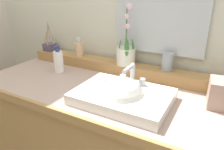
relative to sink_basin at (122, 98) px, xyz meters
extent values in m
cube|color=#B0988C|center=(-0.16, 0.11, -0.04)|extent=(1.51, 0.63, 0.04)
cube|color=#A47A44|center=(-0.16, -0.21, -0.04)|extent=(1.51, 0.02, 0.04)
cube|color=#A47A44|center=(-0.16, 0.35, 0.01)|extent=(1.42, 0.12, 0.07)
cube|color=white|center=(0.00, 0.01, 0.00)|extent=(0.46, 0.33, 0.05)
sphere|color=white|center=(0.00, -0.01, 0.00)|extent=(0.23, 0.23, 0.23)
cylinder|color=silver|center=(0.00, 0.12, 0.08)|extent=(0.02, 0.02, 0.10)
cylinder|color=silver|center=(0.00, 0.07, 0.13)|extent=(0.02, 0.11, 0.02)
sphere|color=silver|center=(0.00, 0.12, 0.13)|extent=(0.03, 0.03, 0.03)
cylinder|color=silver|center=(-0.05, 0.12, 0.05)|extent=(0.03, 0.03, 0.04)
cylinder|color=silver|center=(0.05, 0.12, 0.05)|extent=(0.03, 0.03, 0.04)
ellipsoid|color=silver|center=(-0.13, 0.10, 0.04)|extent=(0.07, 0.04, 0.02)
cylinder|color=silver|center=(-0.14, 0.34, 0.10)|extent=(0.12, 0.12, 0.11)
cylinder|color=tan|center=(-0.14, 0.34, 0.15)|extent=(0.10, 0.10, 0.01)
cylinder|color=#476B38|center=(-0.14, 0.34, 0.28)|extent=(0.01, 0.01, 0.25)
ellipsoid|color=#387033|center=(-0.09, 0.34, 0.17)|extent=(0.03, 0.03, 0.10)
ellipsoid|color=#387033|center=(-0.12, 0.29, 0.17)|extent=(0.04, 0.04, 0.10)
ellipsoid|color=#387033|center=(-0.17, 0.32, 0.17)|extent=(0.03, 0.04, 0.08)
sphere|color=#EAB8CB|center=(-0.13, 0.32, 0.29)|extent=(0.03, 0.03, 0.03)
sphere|color=#EAB8CB|center=(-0.14, 0.34, 0.34)|extent=(0.03, 0.03, 0.03)
sphere|color=#EAB8CB|center=(-0.13, 0.34, 0.40)|extent=(0.04, 0.04, 0.04)
cylinder|color=#E1B78A|center=(-0.51, 0.35, 0.09)|extent=(0.05, 0.05, 0.09)
cylinder|color=silver|center=(-0.51, 0.35, 0.15)|extent=(0.02, 0.02, 0.02)
cylinder|color=silver|center=(-0.51, 0.35, 0.17)|extent=(0.02, 0.02, 0.02)
cylinder|color=silver|center=(-0.51, 0.33, 0.17)|extent=(0.01, 0.03, 0.01)
cylinder|color=#919DA5|center=(0.12, 0.35, 0.10)|extent=(0.06, 0.06, 0.11)
cube|color=#4E4558|center=(-0.79, 0.35, 0.08)|extent=(0.08, 0.08, 0.06)
cylinder|color=#9E7A4C|center=(-0.77, 0.35, 0.18)|extent=(0.04, 0.01, 0.18)
cylinder|color=#9E7A4C|center=(-0.78, 0.36, 0.17)|extent=(0.02, 0.03, 0.15)
cylinder|color=#9E7A4C|center=(-0.80, 0.36, 0.17)|extent=(0.02, 0.03, 0.15)
cylinder|color=#9E7A4C|center=(-0.80, 0.34, 0.17)|extent=(0.04, 0.01, 0.15)
cylinder|color=#9E7A4C|center=(-0.80, 0.33, 0.16)|extent=(0.03, 0.04, 0.13)
cylinder|color=#9E7A4C|center=(-0.78, 0.32, 0.17)|extent=(0.02, 0.05, 0.16)
cylinder|color=white|center=(-0.54, 0.17, 0.05)|extent=(0.06, 0.06, 0.14)
cylinder|color=navy|center=(-0.54, 0.17, 0.13)|extent=(0.02, 0.02, 0.02)
cylinder|color=navy|center=(-0.54, 0.17, 0.15)|extent=(0.03, 0.03, 0.02)
cylinder|color=navy|center=(-0.54, 0.15, 0.15)|extent=(0.01, 0.03, 0.01)
cube|color=tan|center=(0.43, 0.19, 0.04)|extent=(0.14, 0.14, 0.13)
cube|color=silver|center=(0.03, 0.42, 0.41)|extent=(0.54, 0.02, 0.56)
camera|label=1|loc=(0.40, -0.83, 0.50)|focal=34.38mm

